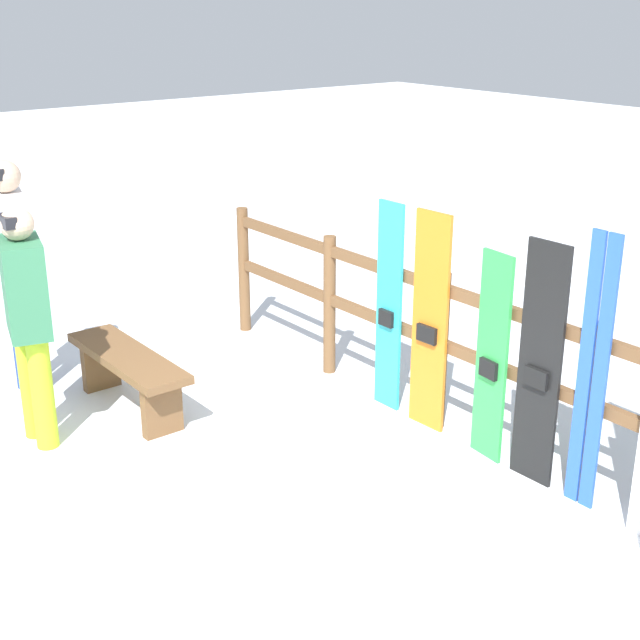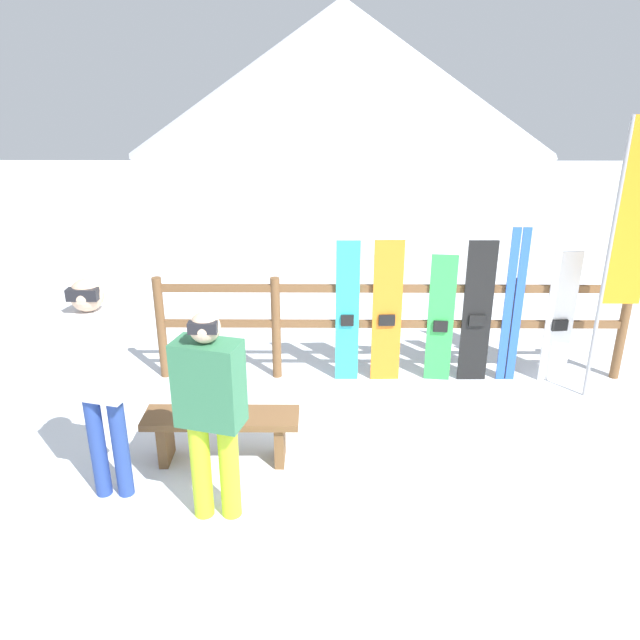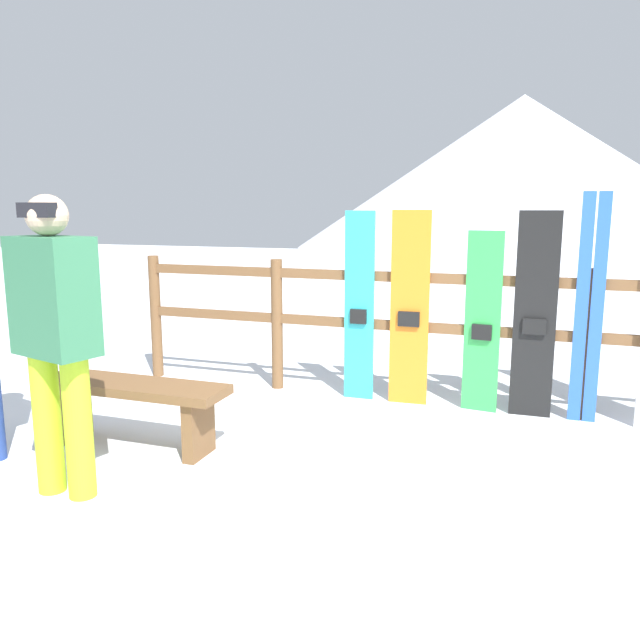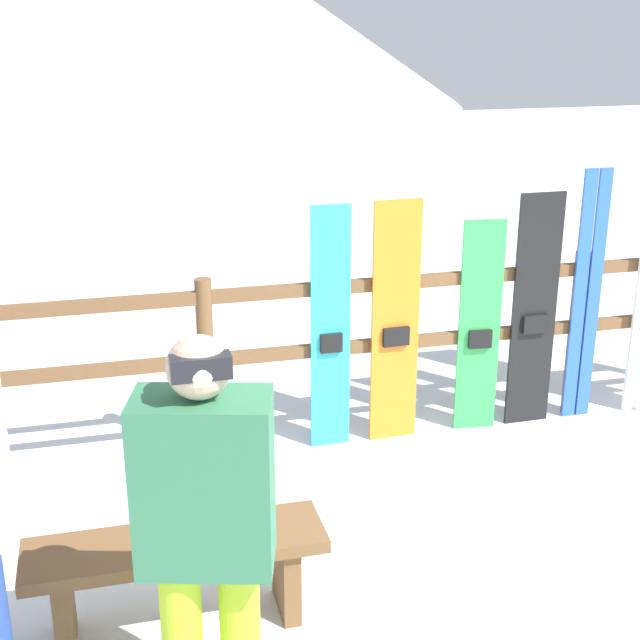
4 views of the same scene
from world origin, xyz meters
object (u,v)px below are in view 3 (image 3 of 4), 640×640
(bench, at_px, (132,399))
(ski_pair_blue, at_px, (589,309))
(snowboard_cyan, at_px, (359,307))
(snowboard_black_stripe, at_px, (535,316))
(snowboard_orange, at_px, (410,309))
(person_plaid_green, at_px, (55,328))
(snowboard_green, at_px, (482,323))

(bench, distance_m, ski_pair_blue, 3.30)
(bench, relative_size, ski_pair_blue, 0.77)
(snowboard_cyan, bearing_deg, ski_pair_blue, 0.11)
(bench, height_order, snowboard_black_stripe, snowboard_black_stripe)
(bench, relative_size, snowboard_orange, 0.84)
(person_plaid_green, relative_size, snowboard_black_stripe, 1.06)
(bench, xyz_separation_m, ski_pair_blue, (2.86, 1.56, 0.52))
(bench, xyz_separation_m, snowboard_orange, (1.54, 1.55, 0.45))
(snowboard_orange, relative_size, snowboard_black_stripe, 1.00)
(snowboard_cyan, relative_size, snowboard_green, 1.10)
(person_plaid_green, distance_m, snowboard_cyan, 2.50)
(bench, bearing_deg, person_plaid_green, -84.84)
(bench, height_order, ski_pair_blue, ski_pair_blue)
(person_plaid_green, relative_size, snowboard_green, 1.17)
(snowboard_black_stripe, bearing_deg, bench, -148.01)
(snowboard_cyan, bearing_deg, snowboard_orange, 0.00)
(snowboard_cyan, xyz_separation_m, ski_pair_blue, (1.74, 0.00, 0.07))
(bench, height_order, snowboard_orange, snowboard_orange)
(bench, relative_size, snowboard_cyan, 0.84)
(person_plaid_green, relative_size, snowboard_cyan, 1.06)
(snowboard_green, relative_size, ski_pair_blue, 0.83)
(person_plaid_green, xyz_separation_m, ski_pair_blue, (2.79, 2.27, -0.10))
(snowboard_cyan, xyz_separation_m, snowboard_orange, (0.42, 0.00, 0.00))
(snowboard_black_stripe, relative_size, ski_pair_blue, 0.92)
(bench, height_order, person_plaid_green, person_plaid_green)
(bench, xyz_separation_m, snowboard_cyan, (1.12, 1.55, 0.44))
(snowboard_cyan, xyz_separation_m, snowboard_green, (0.99, -0.00, -0.07))
(snowboard_green, xyz_separation_m, snowboard_black_stripe, (0.38, 0.00, 0.08))
(bench, bearing_deg, snowboard_orange, 45.33)
(person_plaid_green, bearing_deg, snowboard_orange, 57.00)
(snowboard_cyan, xyz_separation_m, snowboard_black_stripe, (1.37, 0.00, 0.00))
(snowboard_green, bearing_deg, person_plaid_green, -132.04)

